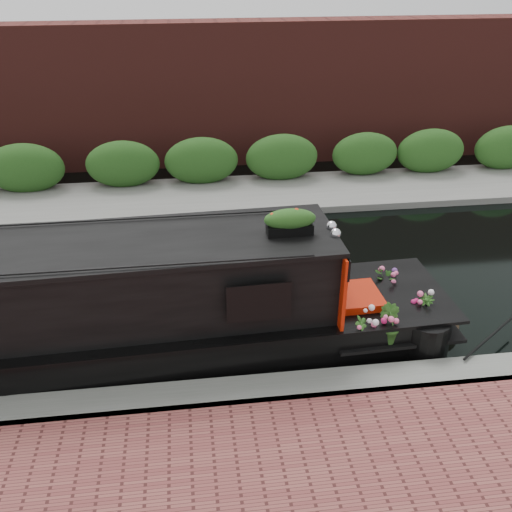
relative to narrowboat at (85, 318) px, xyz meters
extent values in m
plane|color=black|center=(2.10, 1.98, -0.78)|extent=(80.00, 80.00, 0.00)
cube|color=slate|center=(2.10, -1.32, -0.78)|extent=(40.00, 0.60, 0.50)
cube|color=slate|center=(2.10, 6.18, -0.78)|extent=(40.00, 2.40, 0.34)
cube|color=#27541C|center=(2.10, 7.08, -0.78)|extent=(40.00, 1.10, 2.80)
cube|color=#53201C|center=(2.10, 9.18, -0.78)|extent=(40.00, 1.00, 8.00)
cube|color=black|center=(-0.47, 0.00, 0.55)|extent=(8.64, 1.95, 1.26)
cube|color=black|center=(-0.47, 0.00, 1.22)|extent=(8.78, 2.10, 0.07)
cube|color=#B71D07|center=(3.85, 0.00, 0.55)|extent=(0.12, 1.63, 1.26)
cube|color=black|center=(2.61, -0.83, 0.62)|extent=(0.84, 0.06, 0.51)
cube|color=#B71D07|center=(4.34, 0.00, -0.13)|extent=(0.78, 0.87, 0.47)
sphere|color=white|center=(3.86, -0.13, 1.28)|extent=(0.17, 0.17, 0.17)
sphere|color=white|center=(3.86, 0.13, 1.28)|extent=(0.17, 0.17, 0.17)
cube|color=black|center=(3.18, 0.00, 1.33)|extent=(0.70, 0.25, 0.16)
ellipsoid|color=red|center=(3.18, 0.00, 1.52)|extent=(0.76, 0.25, 0.22)
imported|color=#29581D|center=(4.20, -0.72, -0.11)|extent=(0.31, 0.30, 0.50)
imported|color=#29581D|center=(4.65, -0.70, -0.04)|extent=(0.42, 0.44, 0.63)
imported|color=#29581D|center=(5.06, 0.59, -0.12)|extent=(0.58, 0.56, 0.49)
imported|color=#29581D|center=(5.41, -0.25, -0.12)|extent=(0.36, 0.36, 0.48)
imported|color=#29581D|center=(4.27, 0.69, -0.08)|extent=(0.24, 0.32, 0.55)
cylinder|color=brown|center=(5.95, 0.00, -0.61)|extent=(0.33, 0.40, 0.33)
camera|label=1|loc=(1.71, -7.53, 5.12)|focal=40.00mm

